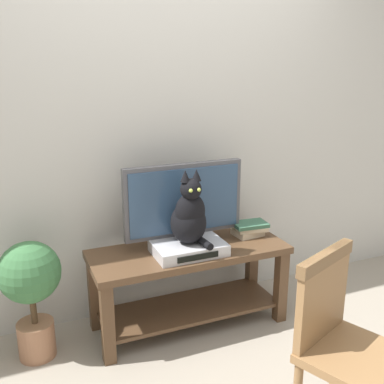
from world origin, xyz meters
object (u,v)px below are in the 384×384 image
at_px(media_box, 189,248).
at_px(potted_plant, 31,286).
at_px(tv_stand, 189,273).
at_px(book_stack, 249,229).
at_px(wooden_chair, 342,337).
at_px(tv, 184,203).
at_px(cat, 189,216).

bearing_deg(media_box, potted_plant, 173.99).
height_order(tv_stand, book_stack, book_stack).
relative_size(wooden_chair, potted_plant, 1.25).
xyz_separation_m(tv, cat, (-0.03, -0.16, -0.03)).
xyz_separation_m(tv, potted_plant, (-0.96, -0.05, -0.36)).
height_order(cat, wooden_chair, cat).
bearing_deg(cat, wooden_chair, -75.12).
bearing_deg(book_stack, wooden_chair, -100.23).
relative_size(tv, wooden_chair, 0.87).
relative_size(tv_stand, cat, 2.68).
distance_m(tv_stand, wooden_chair, 1.18).
bearing_deg(tv, potted_plant, -177.08).
height_order(media_box, cat, cat).
bearing_deg(cat, media_box, 94.55).
xyz_separation_m(media_box, wooden_chair, (0.28, -1.07, -0.04)).
distance_m(tv_stand, tv, 0.46).
height_order(tv, book_stack, tv).
distance_m(tv, cat, 0.17).
bearing_deg(media_box, tv, 78.72).
relative_size(tv_stand, book_stack, 5.31).
relative_size(media_box, wooden_chair, 0.48).
xyz_separation_m(tv, book_stack, (0.47, -0.03, -0.23)).
bearing_deg(cat, book_stack, 14.72).
bearing_deg(cat, tv_stand, 69.87).
distance_m(cat, potted_plant, 1.00).
xyz_separation_m(cat, book_stack, (0.50, 0.13, -0.20)).
relative_size(tv, potted_plant, 1.09).
distance_m(tv_stand, cat, 0.43).
relative_size(tv, book_stack, 3.30).
relative_size(tv, cat, 1.66).
bearing_deg(book_stack, tv_stand, -173.52).
xyz_separation_m(media_box, potted_plant, (-0.93, 0.10, -0.12)).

